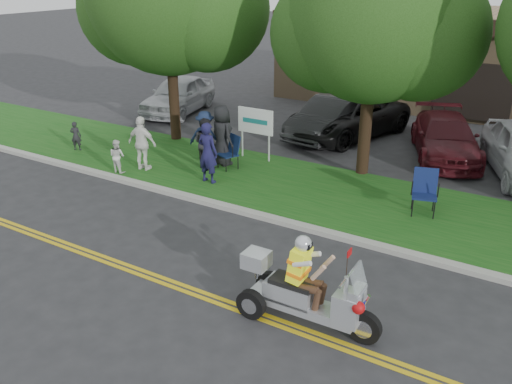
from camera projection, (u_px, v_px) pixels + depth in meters
The scene contains 22 objects.
ground at pixel (208, 280), 10.96m from camera, with size 120.00×120.00×0.00m, color #28282B.
centerline_near at pixel (190, 293), 10.50m from camera, with size 60.00×0.10×0.01m, color gold.
centerline_far at pixel (195, 289), 10.63m from camera, with size 60.00×0.10×0.01m, color gold.
curb at pixel (281, 221), 13.34m from camera, with size 60.00×0.25×0.12m, color #A8A89E.
grass_verge at pixel (318, 192), 15.03m from camera, with size 60.00×4.00×0.10m, color #154E15.
commercial_building at pixel (493, 59), 24.15m from camera, with size 18.00×8.20×4.00m.
tree_mid at pixel (376, 23), 14.67m from camera, with size 5.88×4.80×7.05m.
business_sign at pixel (255, 124), 17.06m from camera, with size 1.25×0.06×1.75m.
trike_scooter at pixel (303, 293), 9.45m from camera, with size 2.61×0.87×1.71m.
lawn_chair_a at pixel (231, 150), 16.50m from camera, with size 0.72×0.73×1.02m.
lawn_chair_b at pixel (425, 189), 13.49m from camera, with size 0.74×0.76×1.13m.
spectator_adult_left at pixel (208, 153), 15.30m from camera, with size 0.64×0.42×1.76m, color #1A1843.
spectator_adult_mid at pixel (205, 143), 16.45m from camera, with size 0.76×0.59×1.56m, color black.
spectator_adult_right at pixel (142, 143), 16.26m from camera, with size 0.97×0.40×1.66m, color white.
spectator_chair_a at pixel (205, 137), 16.94m from camera, with size 1.05×0.61×1.63m, color #182544.
spectator_chair_b at pixel (222, 135), 16.66m from camera, with size 0.91×0.60×1.87m, color black.
child_left at pixel (76, 136), 18.12m from camera, with size 0.36×0.24×0.98m, color black.
child_right at pixel (117, 156), 16.18m from camera, with size 0.49×0.38×1.01m, color silver.
parked_car_far_left at pixel (179, 95), 23.07m from camera, with size 1.82×4.53×1.54m, color #B6B7BE.
parked_car_left at pixel (330, 117), 19.83m from camera, with size 1.53×4.38×1.44m, color #28292B.
parked_car_mid at pixel (346, 117), 19.84m from camera, with size 2.44×5.28×1.47m, color black.
parked_car_right at pixel (446, 137), 17.72m from camera, with size 1.88×4.61×1.34m, color #4D1219.
Camera 1 is at (5.74, -7.52, 5.90)m, focal length 38.00 mm.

